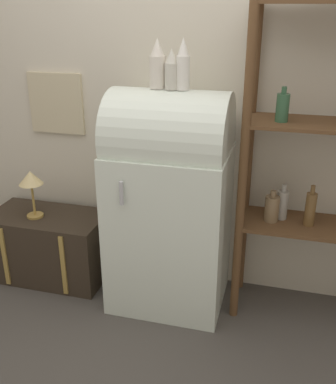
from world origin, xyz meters
The scene contains 9 objects.
ground_plane centered at (0.00, 0.00, 0.00)m, with size 12.00×12.00×0.00m, color #4C4742.
wall_back centered at (-0.01, 0.57, 1.35)m, with size 7.00×0.09×2.70m.
refrigerator centered at (0.00, 0.26, 0.71)m, with size 0.70×0.60×1.37m.
suitcase_trunk centered at (-0.88, 0.30, 0.24)m, with size 0.79×0.44×0.47m.
shelf_unit centered at (0.80, 0.34, 1.04)m, with size 0.80×0.37×1.83m.
vase_left centered at (-0.07, 0.27, 1.50)m, with size 0.09×0.09×0.27m.
vase_center centered at (0.01, 0.26, 1.47)m, with size 0.08×0.08×0.22m.
vase_right centered at (0.07, 0.26, 1.50)m, with size 0.07×0.07×0.28m.
desk_lamp centered at (-0.94, 0.26, 0.73)m, with size 0.16×0.16×0.33m.
Camera 1 is at (0.64, -2.16, 1.80)m, focal length 42.00 mm.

